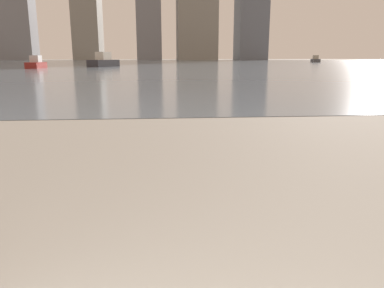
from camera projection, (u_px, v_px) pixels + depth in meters
harbor_water at (159, 63)px, 60.15m from camera, size 180.00×110.00×0.01m
harbor_boat_1 at (104, 62)px, 40.34m from camera, size 3.11×4.37×1.56m
harbor_boat_2 at (36, 64)px, 35.24m from camera, size 1.13×3.18×1.19m
harbor_boat_3 at (315, 60)px, 71.43m from camera, size 1.92×3.71×1.33m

